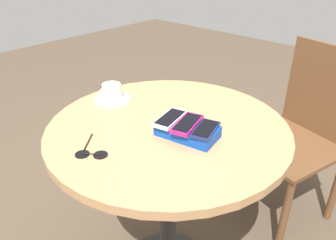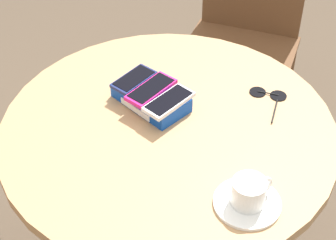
{
  "view_description": "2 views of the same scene",
  "coord_description": "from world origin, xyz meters",
  "px_view_note": "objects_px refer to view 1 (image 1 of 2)",
  "views": [
    {
      "loc": [
        -0.69,
        0.75,
        1.34
      ],
      "look_at": [
        0.0,
        0.0,
        0.79
      ],
      "focal_mm": 35.0,
      "sensor_mm": 36.0,
      "label": 1
    },
    {
      "loc": [
        0.88,
        -0.59,
        1.73
      ],
      "look_at": [
        0.0,
        0.0,
        0.79
      ],
      "focal_mm": 60.0,
      "sensor_mm": 36.0,
      "label": 2
    }
  ],
  "objects_px": {
    "sunglasses": "(91,153)",
    "phone_white": "(170,119)",
    "round_table": "(168,157)",
    "coffee_cup": "(112,91)",
    "phone_magenta": "(187,124)",
    "chair_far_side": "(299,134)",
    "saucer": "(113,99)",
    "phone_navy": "(206,129)",
    "phone_box": "(188,131)"
  },
  "relations": [
    {
      "from": "sunglasses",
      "to": "phone_white",
      "type": "bearing_deg",
      "value": -107.61
    },
    {
      "from": "round_table",
      "to": "coffee_cup",
      "type": "bearing_deg",
      "value": -0.31
    },
    {
      "from": "phone_magenta",
      "to": "chair_far_side",
      "type": "relative_size",
      "value": 0.17
    },
    {
      "from": "sunglasses",
      "to": "saucer",
      "type": "bearing_deg",
      "value": -49.06
    },
    {
      "from": "phone_navy",
      "to": "phone_white",
      "type": "distance_m",
      "value": 0.13
    },
    {
      "from": "phone_navy",
      "to": "phone_white",
      "type": "height_order",
      "value": "phone_white"
    },
    {
      "from": "phone_white",
      "to": "coffee_cup",
      "type": "relative_size",
      "value": 1.43
    },
    {
      "from": "phone_box",
      "to": "phone_magenta",
      "type": "relative_size",
      "value": 1.39
    },
    {
      "from": "round_table",
      "to": "saucer",
      "type": "height_order",
      "value": "saucer"
    },
    {
      "from": "phone_white",
      "to": "chair_far_side",
      "type": "height_order",
      "value": "chair_far_side"
    },
    {
      "from": "phone_white",
      "to": "chair_far_side",
      "type": "distance_m",
      "value": 0.88
    },
    {
      "from": "saucer",
      "to": "coffee_cup",
      "type": "xyz_separation_m",
      "value": [
        0.0,
        0.0,
        0.04
      ]
    },
    {
      "from": "phone_box",
      "to": "phone_navy",
      "type": "relative_size",
      "value": 1.58
    },
    {
      "from": "phone_magenta",
      "to": "saucer",
      "type": "distance_m",
      "value": 0.41
    },
    {
      "from": "phone_magenta",
      "to": "chair_far_side",
      "type": "xyz_separation_m",
      "value": [
        -0.11,
        -0.78,
        -0.34
      ]
    },
    {
      "from": "phone_magenta",
      "to": "saucer",
      "type": "height_order",
      "value": "phone_magenta"
    },
    {
      "from": "phone_magenta",
      "to": "sunglasses",
      "type": "distance_m",
      "value": 0.32
    },
    {
      "from": "coffee_cup",
      "to": "chair_far_side",
      "type": "relative_size",
      "value": 0.11
    },
    {
      "from": "phone_navy",
      "to": "chair_far_side",
      "type": "height_order",
      "value": "chair_far_side"
    },
    {
      "from": "phone_white",
      "to": "coffee_cup",
      "type": "height_order",
      "value": "coffee_cup"
    },
    {
      "from": "phone_magenta",
      "to": "coffee_cup",
      "type": "distance_m",
      "value": 0.41
    },
    {
      "from": "phone_magenta",
      "to": "phone_white",
      "type": "relative_size",
      "value": 1.04
    },
    {
      "from": "coffee_cup",
      "to": "sunglasses",
      "type": "bearing_deg",
      "value": 131.19
    },
    {
      "from": "saucer",
      "to": "coffee_cup",
      "type": "relative_size",
      "value": 1.44
    },
    {
      "from": "coffee_cup",
      "to": "phone_white",
      "type": "bearing_deg",
      "value": 175.63
    },
    {
      "from": "phone_navy",
      "to": "sunglasses",
      "type": "distance_m",
      "value": 0.37
    },
    {
      "from": "phone_box",
      "to": "phone_white",
      "type": "height_order",
      "value": "phone_white"
    },
    {
      "from": "phone_magenta",
      "to": "coffee_cup",
      "type": "xyz_separation_m",
      "value": [
        0.41,
        -0.02,
        -0.01
      ]
    },
    {
      "from": "saucer",
      "to": "round_table",
      "type": "bearing_deg",
      "value": 179.25
    },
    {
      "from": "phone_navy",
      "to": "saucer",
      "type": "relative_size",
      "value": 0.91
    },
    {
      "from": "round_table",
      "to": "sunglasses",
      "type": "relative_size",
      "value": 6.05
    },
    {
      "from": "phone_magenta",
      "to": "phone_white",
      "type": "bearing_deg",
      "value": 9.53
    },
    {
      "from": "sunglasses",
      "to": "chair_far_side",
      "type": "xyz_separation_m",
      "value": [
        -0.26,
        -1.06,
        -0.29
      ]
    },
    {
      "from": "phone_white",
      "to": "saucer",
      "type": "xyz_separation_m",
      "value": [
        0.34,
        -0.03,
        -0.04
      ]
    },
    {
      "from": "phone_white",
      "to": "coffee_cup",
      "type": "bearing_deg",
      "value": -4.37
    },
    {
      "from": "coffee_cup",
      "to": "chair_far_side",
      "type": "bearing_deg",
      "value": -124.24
    },
    {
      "from": "coffee_cup",
      "to": "saucer",
      "type": "bearing_deg",
      "value": -94.86
    },
    {
      "from": "phone_box",
      "to": "chair_far_side",
      "type": "relative_size",
      "value": 0.23
    },
    {
      "from": "sunglasses",
      "to": "phone_navy",
      "type": "bearing_deg",
      "value": -126.15
    },
    {
      "from": "saucer",
      "to": "phone_magenta",
      "type": "bearing_deg",
      "value": 177.56
    },
    {
      "from": "round_table",
      "to": "phone_white",
      "type": "height_order",
      "value": "phone_white"
    },
    {
      "from": "phone_magenta",
      "to": "sunglasses",
      "type": "xyz_separation_m",
      "value": [
        0.15,
        0.28,
        -0.05
      ]
    },
    {
      "from": "round_table",
      "to": "coffee_cup",
      "type": "relative_size",
      "value": 8.23
    },
    {
      "from": "round_table",
      "to": "phone_navy",
      "type": "distance_m",
      "value": 0.25
    },
    {
      "from": "phone_box",
      "to": "chair_far_side",
      "type": "distance_m",
      "value": 0.84
    },
    {
      "from": "phone_navy",
      "to": "phone_magenta",
      "type": "relative_size",
      "value": 0.88
    },
    {
      "from": "phone_box",
      "to": "saucer",
      "type": "bearing_deg",
      "value": -2.22
    },
    {
      "from": "phone_navy",
      "to": "sunglasses",
      "type": "xyz_separation_m",
      "value": [
        0.22,
        0.3,
        -0.04
      ]
    },
    {
      "from": "phone_box",
      "to": "phone_magenta",
      "type": "height_order",
      "value": "phone_magenta"
    },
    {
      "from": "saucer",
      "to": "chair_far_side",
      "type": "height_order",
      "value": "chair_far_side"
    }
  ]
}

